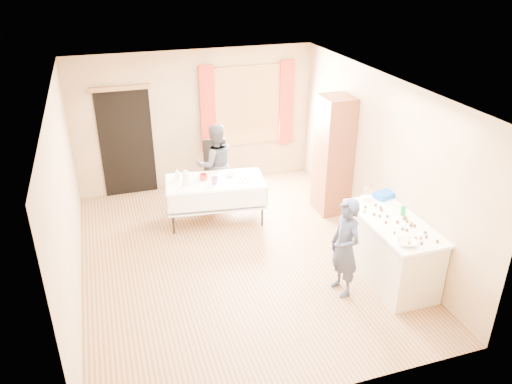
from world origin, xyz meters
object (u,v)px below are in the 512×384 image
object	(u,v)px
cabinet	(333,156)
party_table	(216,197)
counter	(391,249)
chair	(216,179)
woman	(216,164)
girl	(345,248)

from	to	relation	value
cabinet	party_table	distance (m)	2.11
counter	party_table	distance (m)	3.03
chair	woman	size ratio (longest dim) A/B	0.69
party_table	girl	xyz separation A→B (m)	(1.14, -2.45, 0.25)
party_table	woman	size ratio (longest dim) A/B	1.15
cabinet	party_table	bearing A→B (deg)	173.49
cabinet	woman	distance (m)	2.07
counter	party_table	xyz separation A→B (m)	(-1.92, 2.35, -0.01)
chair	girl	world-z (taller)	girl
counter	chair	xyz separation A→B (m)	(-1.67, 3.36, -0.15)
counter	chair	distance (m)	3.76
cabinet	woman	bearing A→B (deg)	154.23
cabinet	chair	xyz separation A→B (m)	(-1.77, 1.24, -0.72)
cabinet	counter	world-z (taller)	cabinet
girl	woman	world-z (taller)	woman
chair	girl	xyz separation A→B (m)	(0.90, -3.46, 0.38)
girl	chair	bearing A→B (deg)	-173.28
counter	girl	size ratio (longest dim) A/B	1.13
cabinet	counter	distance (m)	2.20
cabinet	party_table	world-z (taller)	cabinet
counter	chair	size ratio (longest dim) A/B	1.53
party_table	girl	size ratio (longest dim) A/B	1.25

